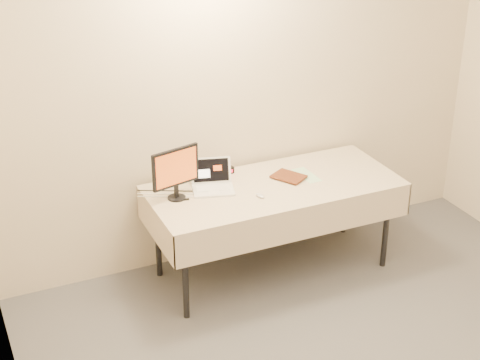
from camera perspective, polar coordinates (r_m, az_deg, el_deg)
name	(u,v)px	position (r m, az deg, el deg)	size (l,w,h in m)	color
back_wall	(249,87)	(5.54, 0.67, 7.21)	(4.00, 0.10, 2.70)	beige
table	(274,192)	(5.43, 2.66, -0.96)	(1.86, 0.81, 0.74)	black
laptop	(212,182)	(5.33, -2.16, -0.14)	(0.36, 0.35, 0.20)	silver
monitor	(176,170)	(5.12, -5.02, 0.79)	(0.36, 0.16, 0.38)	black
book	(283,168)	(5.39, 3.34, 0.93)	(0.17, 0.02, 0.23)	#923F1A
alarm_clock	(226,171)	(5.55, -1.10, 0.69)	(0.13, 0.09, 0.05)	black
clicker	(260,196)	(5.22, 1.56, -1.22)	(0.04, 0.08, 0.02)	silver
paper_form	(307,175)	(5.56, 5.20, 0.39)	(0.11, 0.28, 0.00)	#B4E3B7
usb_dongle	(185,199)	(5.19, -4.30, -1.52)	(0.06, 0.02, 0.01)	black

